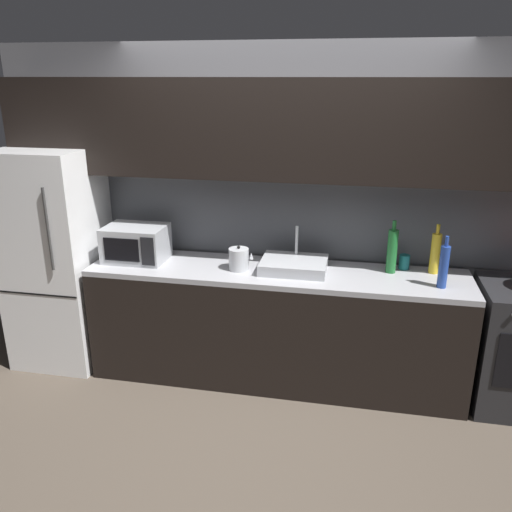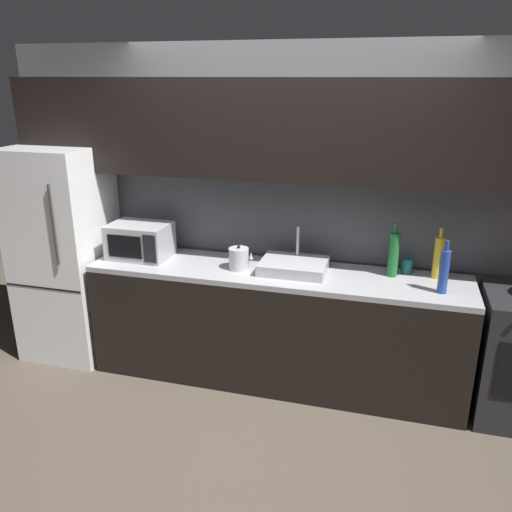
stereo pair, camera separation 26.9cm
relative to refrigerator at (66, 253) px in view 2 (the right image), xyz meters
name	(u,v)px [view 2 (the right image)]	position (x,y,z in m)	size (l,w,h in m)	color
ground_plane	(241,452)	(1.78, -0.90, -0.87)	(10.00, 10.00, 0.00)	#4C4238
back_wall	(286,176)	(1.78, 0.30, 0.68)	(4.54, 0.44, 2.50)	slate
counter_run	(275,326)	(1.78, 0.00, -0.42)	(2.80, 0.60, 0.90)	black
refrigerator	(66,253)	(0.00, 0.00, 0.00)	(0.68, 0.69, 1.74)	white
microwave	(140,241)	(0.68, 0.02, 0.16)	(0.46, 0.35, 0.27)	#A8AAAF
sink_basin	(294,266)	(1.91, 0.03, 0.07)	(0.48, 0.38, 0.30)	#ADAFB5
kettle	(239,259)	(1.51, -0.03, 0.11)	(0.18, 0.15, 0.19)	#B7BABF
wine_bottle_yellow	(438,257)	(2.91, 0.18, 0.18)	(0.07, 0.07, 0.37)	gold
wine_bottle_blue	(444,271)	(2.93, -0.10, 0.18)	(0.06, 0.06, 0.36)	#234299
wine_bottle_green	(393,254)	(2.60, 0.13, 0.19)	(0.07, 0.07, 0.39)	#1E6B2D
mug_teal	(407,266)	(2.71, 0.22, 0.08)	(0.08, 0.08, 0.11)	#19666B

